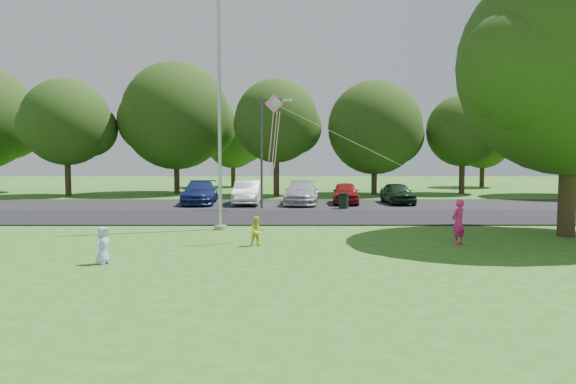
{
  "coord_description": "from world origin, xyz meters",
  "views": [
    {
      "loc": [
        -0.8,
        -15.76,
        2.98
      ],
      "look_at": [
        -0.75,
        4.0,
        1.6
      ],
      "focal_mm": 32.0,
      "sensor_mm": 36.0,
      "label": 1
    }
  ],
  "objects_px": {
    "flagpole": "(220,127)",
    "child_blue": "(103,245)",
    "big_tree": "(570,69)",
    "child_yellow": "(257,231)",
    "woman": "(458,222)",
    "kite": "(278,117)",
    "trash_can": "(344,201)",
    "street_lamp": "(266,142)"
  },
  "relations": [
    {
      "from": "trash_can",
      "to": "woman",
      "type": "relative_size",
      "value": 0.59
    },
    {
      "from": "flagpole",
      "to": "trash_can",
      "type": "xyz_separation_m",
      "value": [
        5.88,
        7.78,
        -3.71
      ]
    },
    {
      "from": "street_lamp",
      "to": "trash_can",
      "type": "bearing_deg",
      "value": 12.35
    },
    {
      "from": "child_yellow",
      "to": "trash_can",
      "type": "bearing_deg",
      "value": 48.77
    },
    {
      "from": "flagpole",
      "to": "street_lamp",
      "type": "xyz_separation_m",
      "value": [
        1.54,
        7.94,
        -0.39
      ]
    },
    {
      "from": "flagpole",
      "to": "big_tree",
      "type": "relative_size",
      "value": 0.96
    },
    {
      "from": "flagpole",
      "to": "child_yellow",
      "type": "distance_m",
      "value": 5.6
    },
    {
      "from": "flagpole",
      "to": "child_blue",
      "type": "distance_m",
      "value": 8.02
    },
    {
      "from": "trash_can",
      "to": "big_tree",
      "type": "distance_m",
      "value": 13.31
    },
    {
      "from": "woman",
      "to": "kite",
      "type": "height_order",
      "value": "kite"
    },
    {
      "from": "flagpole",
      "to": "trash_can",
      "type": "height_order",
      "value": "flagpole"
    },
    {
      "from": "big_tree",
      "to": "kite",
      "type": "relative_size",
      "value": 1.59
    },
    {
      "from": "flagpole",
      "to": "trash_can",
      "type": "relative_size",
      "value": 10.99
    },
    {
      "from": "child_blue",
      "to": "child_yellow",
      "type": "bearing_deg",
      "value": -30.56
    },
    {
      "from": "street_lamp",
      "to": "woman",
      "type": "distance_m",
      "value": 13.81
    },
    {
      "from": "big_tree",
      "to": "child_blue",
      "type": "relative_size",
      "value": 9.96
    },
    {
      "from": "flagpole",
      "to": "street_lamp",
      "type": "distance_m",
      "value": 8.09
    },
    {
      "from": "woman",
      "to": "child_blue",
      "type": "height_order",
      "value": "woman"
    },
    {
      "from": "kite",
      "to": "trash_can",
      "type": "bearing_deg",
      "value": 60.73
    },
    {
      "from": "child_yellow",
      "to": "child_blue",
      "type": "xyz_separation_m",
      "value": [
        -4.09,
        -2.87,
        0.03
      ]
    },
    {
      "from": "trash_can",
      "to": "woman",
      "type": "xyz_separation_m",
      "value": [
        2.61,
        -11.38,
        0.31
      ]
    },
    {
      "from": "woman",
      "to": "kite",
      "type": "bearing_deg",
      "value": -44.27
    },
    {
      "from": "big_tree",
      "to": "child_yellow",
      "type": "height_order",
      "value": "big_tree"
    },
    {
      "from": "flagpole",
      "to": "trash_can",
      "type": "distance_m",
      "value": 10.43
    },
    {
      "from": "child_yellow",
      "to": "kite",
      "type": "bearing_deg",
      "value": 31.22
    },
    {
      "from": "flagpole",
      "to": "child_blue",
      "type": "height_order",
      "value": "flagpole"
    },
    {
      "from": "woman",
      "to": "child_yellow",
      "type": "distance_m",
      "value": 6.79
    },
    {
      "from": "flagpole",
      "to": "big_tree",
      "type": "height_order",
      "value": "big_tree"
    },
    {
      "from": "woman",
      "to": "kite",
      "type": "distance_m",
      "value": 7.08
    },
    {
      "from": "trash_can",
      "to": "street_lamp",
      "type": "bearing_deg",
      "value": 177.89
    },
    {
      "from": "child_blue",
      "to": "kite",
      "type": "bearing_deg",
      "value": -27.33
    },
    {
      "from": "child_yellow",
      "to": "kite",
      "type": "distance_m",
      "value": 3.98
    },
    {
      "from": "woman",
      "to": "child_yellow",
      "type": "relative_size",
      "value": 1.55
    },
    {
      "from": "trash_can",
      "to": "woman",
      "type": "distance_m",
      "value": 11.68
    },
    {
      "from": "woman",
      "to": "kite",
      "type": "xyz_separation_m",
      "value": [
        -6.09,
        0.64,
        3.55
      ]
    },
    {
      "from": "trash_can",
      "to": "child_yellow",
      "type": "height_order",
      "value": "child_yellow"
    },
    {
      "from": "flagpole",
      "to": "woman",
      "type": "bearing_deg",
      "value": -22.98
    },
    {
      "from": "big_tree",
      "to": "kite",
      "type": "height_order",
      "value": "big_tree"
    },
    {
      "from": "street_lamp",
      "to": "woman",
      "type": "relative_size",
      "value": 4.1
    },
    {
      "from": "big_tree",
      "to": "trash_can",
      "type": "bearing_deg",
      "value": 126.28
    },
    {
      "from": "street_lamp",
      "to": "child_blue",
      "type": "xyz_separation_m",
      "value": [
        -3.91,
        -14.67,
        -3.26
      ]
    },
    {
      "from": "street_lamp",
      "to": "kite",
      "type": "height_order",
      "value": "street_lamp"
    }
  ]
}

